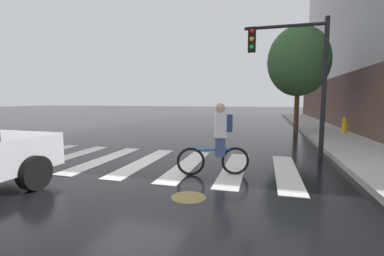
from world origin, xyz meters
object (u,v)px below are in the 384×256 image
Objects in this scene: cyclist at (219,140)px; street_tree_near at (299,61)px; manhole_cover at (188,197)px; traffic_light_near at (296,64)px; fire_hydrant at (345,125)px.

street_tree_near is at bearing 73.29° from cyclist.
street_tree_near reaches higher than manhole_cover.
traffic_light_near is at bearing 63.37° from manhole_cover.
cyclist reaches higher than fire_hydrant.
fire_hydrant is at bearing 62.80° from manhole_cover.
cyclist is 0.40× the size of traffic_light_near.
cyclist is at bearing -120.01° from fire_hydrant.
traffic_light_near reaches higher than cyclist.
manhole_cover is 1.81m from cyclist.
fire_hydrant is (2.90, 5.54, -2.33)m from traffic_light_near.
fire_hydrant is (4.80, 8.31, -0.31)m from cyclist.
traffic_light_near is (1.90, 2.76, 2.02)m from cyclist.
fire_hydrant is at bearing 59.99° from cyclist.
manhole_cover is at bearing -117.20° from fire_hydrant.
manhole_cover is 0.82× the size of fire_hydrant.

